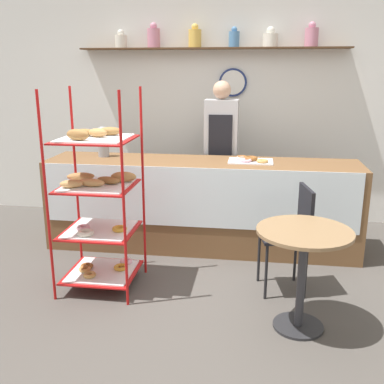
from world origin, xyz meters
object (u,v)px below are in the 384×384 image
Objects in this scene: cafe_table at (303,256)px; donut_tray_counter at (249,160)px; person_worker at (221,150)px; pastry_rack at (98,200)px; cafe_chair at (294,227)px; coffee_carafe at (103,142)px.

cafe_table is 1.71× the size of donut_tray_counter.
donut_tray_counter is at bearing -57.94° from person_worker.
pastry_rack reaches higher than donut_tray_counter.
donut_tray_counter is at bearing 40.39° from pastry_rack.
person_worker is at bearing -163.18° from cafe_chair.
person_worker is at bearing 21.24° from coffee_carafe.
pastry_rack is 5.29× the size of coffee_carafe.
cafe_chair reaches higher than cafe_table.
coffee_carafe is (-0.32, 1.10, 0.30)m from pastry_rack.
cafe_chair is at bearing -65.97° from donut_tray_counter.
cafe_table is at bearing -74.23° from donut_tray_counter.
person_worker is 1.88× the size of cafe_chair.
cafe_table is 2.38× the size of coffee_carafe.
cafe_table is at bearing -69.53° from person_worker.
person_worker is 2.24× the size of cafe_table.
coffee_carafe is at bearing 106.16° from pastry_rack.
person_worker reaches higher than pastry_rack.
coffee_carafe is 1.54m from donut_tray_counter.
donut_tray_counter is (-0.42, 1.47, 0.37)m from cafe_table.
pastry_rack reaches higher than cafe_chair.
person_worker is 5.34× the size of coffee_carafe.
coffee_carafe is at bearing 141.94° from cafe_table.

